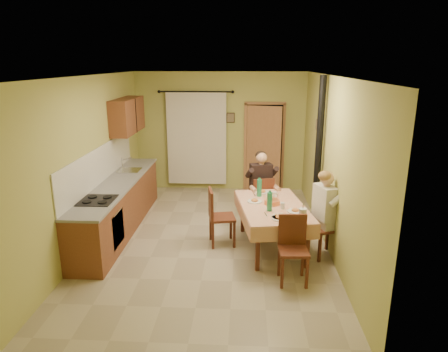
# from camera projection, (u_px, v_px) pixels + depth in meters

# --- Properties ---
(floor) EXTENTS (4.00, 6.00, 0.01)m
(floor) POSITION_uv_depth(u_px,v_px,m) (209.00, 240.00, 6.98)
(floor) COLOR tan
(floor) RESTS_ON ground
(room_shell) EXTENTS (4.04, 6.04, 2.82)m
(room_shell) POSITION_uv_depth(u_px,v_px,m) (208.00, 138.00, 6.48)
(room_shell) COLOR tan
(room_shell) RESTS_ON ground
(kitchen_run) EXTENTS (0.64, 3.64, 1.56)m
(kitchen_run) POSITION_uv_depth(u_px,v_px,m) (119.00, 205.00, 7.32)
(kitchen_run) COLOR brown
(kitchen_run) RESTS_ON ground
(upper_cabinets) EXTENTS (0.35, 1.40, 0.70)m
(upper_cabinets) POSITION_uv_depth(u_px,v_px,m) (127.00, 116.00, 8.17)
(upper_cabinets) COLOR brown
(upper_cabinets) RESTS_ON room_shell
(curtain) EXTENTS (1.70, 0.07, 2.22)m
(curtain) POSITION_uv_depth(u_px,v_px,m) (197.00, 138.00, 9.45)
(curtain) COLOR black
(curtain) RESTS_ON ground
(doorway) EXTENTS (0.96, 0.27, 2.15)m
(doorway) POSITION_uv_depth(u_px,v_px,m) (264.00, 148.00, 9.44)
(doorway) COLOR black
(doorway) RESTS_ON ground
(dining_table) EXTENTS (1.29, 1.85, 0.76)m
(dining_table) POSITION_uv_depth(u_px,v_px,m) (272.00, 227.00, 6.61)
(dining_table) COLOR tan
(dining_table) RESTS_ON ground
(tableware) EXTENTS (0.87, 1.57, 0.33)m
(tableware) POSITION_uv_depth(u_px,v_px,m) (275.00, 203.00, 6.39)
(tableware) COLOR white
(tableware) RESTS_ON dining_table
(chair_far) EXTENTS (0.48, 0.48, 0.95)m
(chair_far) POSITION_uv_depth(u_px,v_px,m) (261.00, 210.00, 7.62)
(chair_far) COLOR #552617
(chair_far) RESTS_ON ground
(chair_near) EXTENTS (0.42, 0.42, 0.96)m
(chair_near) POSITION_uv_depth(u_px,v_px,m) (293.00, 263.00, 5.61)
(chair_near) COLOR #552617
(chair_near) RESTS_ON ground
(chair_right) EXTENTS (0.52, 0.52, 0.96)m
(chair_right) POSITION_uv_depth(u_px,v_px,m) (325.00, 239.00, 6.37)
(chair_right) COLOR #552617
(chair_right) RESTS_ON ground
(chair_left) EXTENTS (0.49, 0.49, 0.98)m
(chair_left) POSITION_uv_depth(u_px,v_px,m) (221.00, 228.00, 6.79)
(chair_left) COLOR #552617
(chair_left) RESTS_ON ground
(man_far) EXTENTS (0.64, 0.56, 1.39)m
(man_far) POSITION_uv_depth(u_px,v_px,m) (261.00, 180.00, 7.47)
(man_far) COLOR black
(man_far) RESTS_ON chair_far
(man_right) EXTENTS (0.59, 0.65, 1.39)m
(man_right) POSITION_uv_depth(u_px,v_px,m) (326.00, 204.00, 6.20)
(man_right) COLOR beige
(man_right) RESTS_ON chair_right
(stove_flue) EXTENTS (0.24, 0.24, 2.80)m
(stove_flue) POSITION_uv_depth(u_px,v_px,m) (317.00, 176.00, 7.18)
(stove_flue) COLOR black
(stove_flue) RESTS_ON ground
(picture_back) EXTENTS (0.19, 0.03, 0.23)m
(picture_back) POSITION_uv_depth(u_px,v_px,m) (231.00, 118.00, 9.34)
(picture_back) COLOR black
(picture_back) RESTS_ON room_shell
(picture_right) EXTENTS (0.03, 0.31, 0.21)m
(picture_right) POSITION_uv_depth(u_px,v_px,m) (318.00, 126.00, 7.52)
(picture_right) COLOR brown
(picture_right) RESTS_ON room_shell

